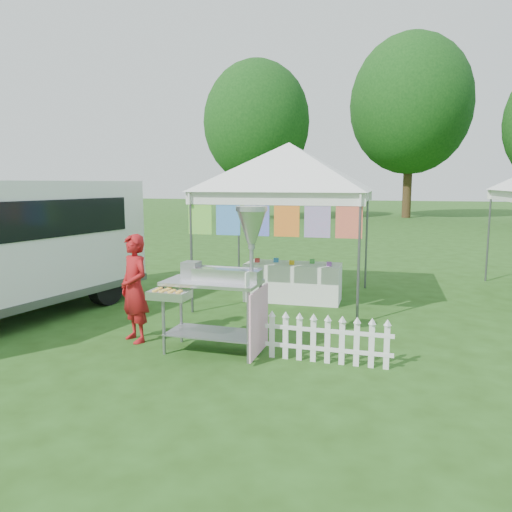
# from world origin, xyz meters

# --- Properties ---
(ground) EXTENTS (120.00, 120.00, 0.00)m
(ground) POSITION_xyz_m (0.00, 0.00, 0.00)
(ground) COLOR #254814
(ground) RESTS_ON ground
(canopy_main) EXTENTS (4.24, 4.24, 3.45)m
(canopy_main) POSITION_xyz_m (0.00, 3.49, 2.99)
(canopy_main) COLOR #59595E
(canopy_main) RESTS_ON ground
(tree_left) EXTENTS (6.40, 6.40, 9.53)m
(tree_left) POSITION_xyz_m (-6.00, 24.00, 5.83)
(tree_left) COLOR #352613
(tree_left) RESTS_ON ground
(tree_mid) EXTENTS (7.60, 7.60, 11.52)m
(tree_mid) POSITION_xyz_m (3.00, 28.00, 7.14)
(tree_mid) COLOR #352613
(tree_mid) RESTS_ON ground
(donut_cart) EXTENTS (1.44, 0.93, 1.96)m
(donut_cart) POSITION_xyz_m (-0.16, 0.19, 1.15)
(donut_cart) COLOR gray
(donut_cart) RESTS_ON ground
(vendor) EXTENTS (0.67, 0.62, 1.54)m
(vendor) POSITION_xyz_m (-1.60, 0.38, 0.77)
(vendor) COLOR #A31417
(vendor) RESTS_ON ground
(picket_fence) EXTENTS (1.62, 0.09, 0.56)m
(picket_fence) POSITION_xyz_m (1.16, 0.17, 0.29)
(picket_fence) COLOR white
(picket_fence) RESTS_ON ground
(display_table) EXTENTS (1.80, 0.70, 0.73)m
(display_table) POSITION_xyz_m (0.13, 3.38, 0.36)
(display_table) COLOR white
(display_table) RESTS_ON ground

